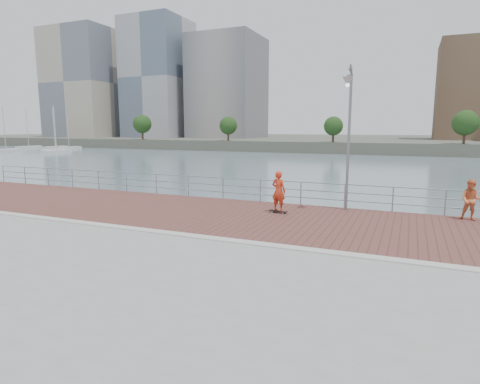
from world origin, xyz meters
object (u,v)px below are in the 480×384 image
at_px(street_lamp, 348,113).
at_px(skateboarder, 279,191).
at_px(guardrail, 280,189).
at_px(bystander, 471,200).

xyz_separation_m(street_lamp, skateboarder, (-2.59, -1.32, -3.27)).
height_order(guardrail, street_lamp, street_lamp).
bearing_deg(skateboarder, bystander, -156.23).
xyz_separation_m(skateboarder, bystander, (7.40, 1.63, -0.14)).
distance_m(street_lamp, bystander, 5.91).
bearing_deg(skateboarder, street_lamp, -141.59).
relative_size(street_lamp, skateboarder, 3.45).
bearing_deg(guardrail, street_lamp, -16.26).
xyz_separation_m(guardrail, skateboarder, (0.63, -2.26, 0.28)).
height_order(guardrail, skateboarder, skateboarder).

